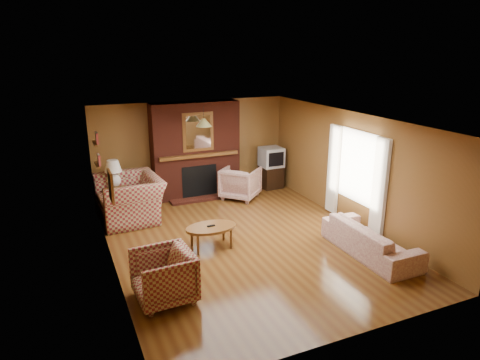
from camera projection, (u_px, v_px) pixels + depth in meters
name	position (u px, v px, depth m)	size (l,w,h in m)	color
floor	(244.00, 241.00, 8.47)	(6.50, 6.50, 0.00)	#4E2B10
ceiling	(245.00, 120.00, 7.75)	(6.50, 6.50, 0.00)	silver
wall_back	(193.00, 148.00, 10.95)	(6.50, 6.50, 0.00)	brown
wall_front	(352.00, 256.00, 5.27)	(6.50, 6.50, 0.00)	brown
wall_left	(108.00, 201.00, 7.15)	(6.50, 6.50, 0.00)	brown
wall_right	(352.00, 169.00, 9.07)	(6.50, 6.50, 0.00)	brown
fireplace	(196.00, 151.00, 10.73)	(2.20, 0.82, 2.40)	#4D1A10
window_right	(356.00, 175.00, 8.89)	(0.10, 1.85, 2.00)	beige
bookshelf	(97.00, 150.00, 8.70)	(0.09, 0.55, 0.71)	brown
botanical_print	(111.00, 186.00, 6.80)	(0.05, 0.40, 0.50)	brown
pendant_light	(204.00, 122.00, 9.88)	(0.36, 0.36, 0.48)	black
plaid_loveseat	(130.00, 198.00, 9.40)	(1.49, 1.30, 0.97)	maroon
plaid_armchair	(164.00, 276.00, 6.38)	(0.84, 0.87, 0.79)	maroon
floral_sofa	(370.00, 239.00, 7.85)	(2.01, 0.79, 0.59)	beige
floral_armchair	(240.00, 183.00, 10.78)	(0.85, 0.87, 0.80)	beige
coffee_table	(211.00, 229.00, 8.08)	(0.98, 0.61, 0.45)	brown
side_table	(116.00, 201.00, 9.71)	(0.50, 0.50, 0.66)	brown
table_lamp	(113.00, 172.00, 9.51)	(0.38, 0.38, 0.62)	white
tv_stand	(271.00, 177.00, 11.61)	(0.55, 0.50, 0.60)	black
crt_tv	(271.00, 157.00, 11.44)	(0.56, 0.56, 0.52)	#ACAFB4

